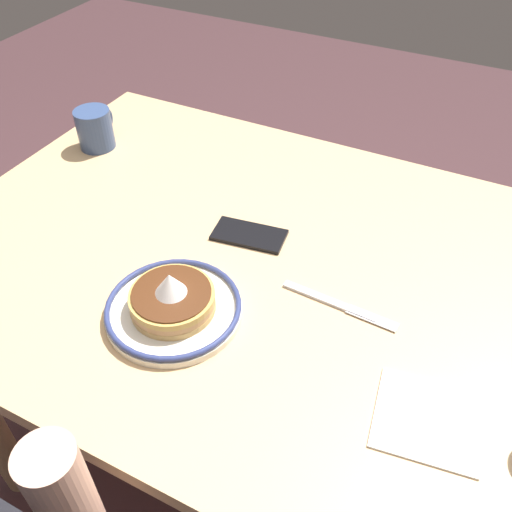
# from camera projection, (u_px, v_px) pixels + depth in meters

# --- Properties ---
(ground_plane) EXTENTS (6.00, 6.00, 0.00)m
(ground_plane) POSITION_uv_depth(u_px,v_px,m) (277.00, 463.00, 1.55)
(ground_plane) COLOR #41282C
(dining_table) EXTENTS (1.42, 0.93, 0.75)m
(dining_table) POSITION_uv_depth(u_px,v_px,m) (285.00, 307.00, 1.11)
(dining_table) COLOR tan
(dining_table) RESTS_ON ground_plane
(plate_center_pancakes) EXTENTS (0.24, 0.24, 0.09)m
(plate_center_pancakes) POSITION_uv_depth(u_px,v_px,m) (173.00, 305.00, 0.94)
(plate_center_pancakes) COLOR silver
(plate_center_pancakes) RESTS_ON dining_table
(coffee_mug) EXTENTS (0.09, 0.12, 0.10)m
(coffee_mug) POSITION_uv_depth(u_px,v_px,m) (95.00, 128.00, 1.33)
(coffee_mug) COLOR #334772
(coffee_mug) RESTS_ON dining_table
(cell_phone) EXTENTS (0.15, 0.09, 0.01)m
(cell_phone) POSITION_uv_depth(u_px,v_px,m) (249.00, 235.00, 1.11)
(cell_phone) COLOR black
(cell_phone) RESTS_ON dining_table
(paper_napkin) EXTENTS (0.17, 0.16, 0.00)m
(paper_napkin) POSITION_uv_depth(u_px,v_px,m) (427.00, 420.00, 0.80)
(paper_napkin) COLOR white
(paper_napkin) RESTS_ON dining_table
(butter_knife) EXTENTS (0.21, 0.03, 0.01)m
(butter_knife) POSITION_uv_depth(u_px,v_px,m) (339.00, 305.00, 0.97)
(butter_knife) COLOR silver
(butter_knife) RESTS_ON dining_table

